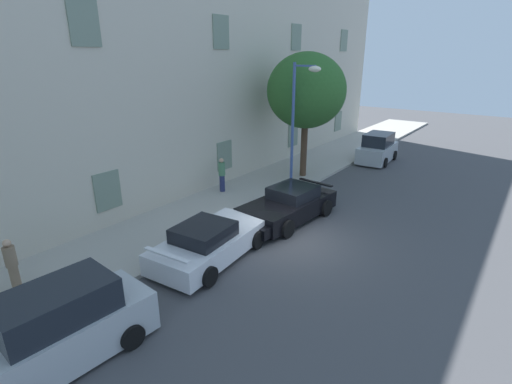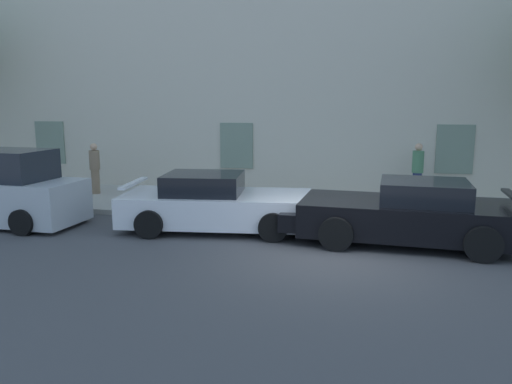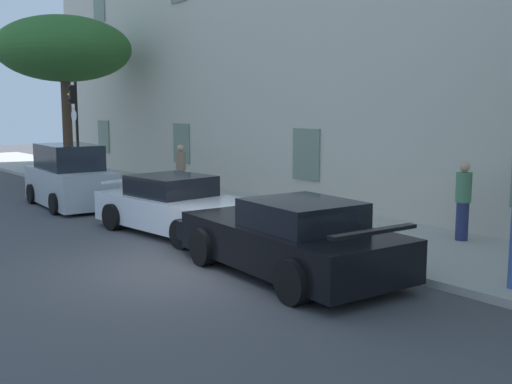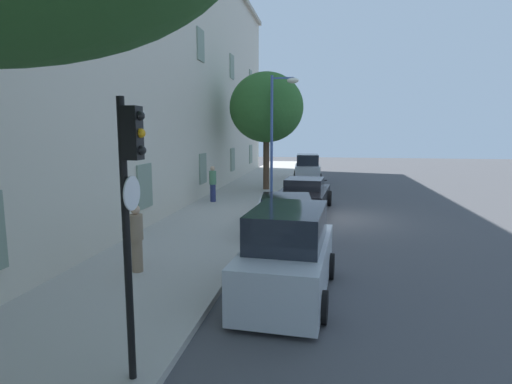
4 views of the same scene
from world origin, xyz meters
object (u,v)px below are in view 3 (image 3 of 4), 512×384
at_px(hatchback_distant, 70,179).
at_px(traffic_light, 75,115).
at_px(sportscar_red_lead, 184,209).
at_px(sportscar_yellow_flank, 285,238).
at_px(pedestrian_strolling, 181,168).
at_px(tree_midblock, 64,50).
at_px(pedestrian_admiring, 463,200).

bearing_deg(hatchback_distant, traffic_light, 154.58).
height_order(sportscar_red_lead, traffic_light, traffic_light).
height_order(sportscar_yellow_flank, pedestrian_strolling, pedestrian_strolling).
relative_size(hatchback_distant, tree_midblock, 0.64).
bearing_deg(sportscar_red_lead, pedestrian_strolling, 148.73).
height_order(tree_midblock, pedestrian_strolling, tree_midblock).
relative_size(sportscar_red_lead, traffic_light, 1.35).
distance_m(sportscar_yellow_flank, hatchback_distant, 9.53).
xyz_separation_m(tree_midblock, pedestrian_admiring, (16.10, 2.21, -4.16)).
xyz_separation_m(hatchback_distant, pedestrian_admiring, (10.41, 4.47, 0.17)).
relative_size(sportscar_yellow_flank, tree_midblock, 0.79).
distance_m(sportscar_red_lead, hatchback_distant, 5.56).
bearing_deg(traffic_light, hatchback_distant, -25.42).
bearing_deg(tree_midblock, hatchback_distant, -21.61).
distance_m(tree_midblock, pedestrian_admiring, 16.77).
bearing_deg(sportscar_yellow_flank, sportscar_red_lead, 174.65).
bearing_deg(traffic_light, tree_midblock, 165.34).
distance_m(hatchback_distant, pedestrian_admiring, 11.33).
height_order(traffic_light, pedestrian_strolling, traffic_light).
bearing_deg(pedestrian_admiring, hatchback_distant, -156.78).
height_order(sportscar_red_lead, hatchback_distant, hatchback_distant).
distance_m(sportscar_yellow_flank, traffic_light, 13.35).
relative_size(sportscar_red_lead, pedestrian_strolling, 3.14).
relative_size(traffic_light, pedestrian_admiring, 2.20).
relative_size(sportscar_yellow_flank, hatchback_distant, 1.24).
height_order(sportscar_yellow_flank, traffic_light, traffic_light).
distance_m(hatchback_distant, tree_midblock, 7.49).
height_order(hatchback_distant, traffic_light, traffic_light).
relative_size(sportscar_red_lead, tree_midblock, 0.80).
bearing_deg(tree_midblock, traffic_light, -14.66).
relative_size(sportscar_yellow_flank, pedestrian_strolling, 3.12).
bearing_deg(traffic_light, pedestrian_admiring, 11.19).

